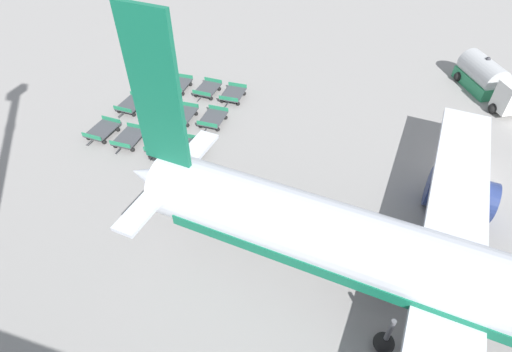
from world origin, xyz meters
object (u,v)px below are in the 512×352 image
object	(u,v)px
baggage_dolly_row_near_col_c	(102,131)
baggage_dolly_row_mid_a_col_b	(156,109)
fuel_tanker_primary	(488,80)
baggage_dolly_row_near_col_a	(157,80)
airplane	(471,287)
baggage_dolly_row_mid_b_col_c	(162,144)
baggage_dolly_row_mid_a_col_a	(179,85)
baggage_dolly_row_mid_b_col_b	(183,115)
baggage_dolly_row_far_col_a	(233,94)
baggage_dolly_row_far_col_b	(213,119)
baggage_dolly_row_mid_a_col_c	(129,138)
service_van	(142,20)
baggage_dolly_row_mid_b_col_a	(208,89)
baggage_dolly_row_near_col_b	(131,105)
baggage_dolly_row_far_col_c	(192,150)

from	to	relation	value
baggage_dolly_row_near_col_c	baggage_dolly_row_mid_a_col_b	world-z (taller)	same
fuel_tanker_primary	baggage_dolly_row_near_col_a	size ratio (longest dim) A/B	2.48
airplane	baggage_dolly_row_mid_b_col_c	distance (m)	22.51
baggage_dolly_row_near_col_c	baggage_dolly_row_mid_b_col_c	size ratio (longest dim) A/B	1.01
baggage_dolly_row_mid_a_col_a	baggage_dolly_row_mid_b_col_b	size ratio (longest dim) A/B	1.00
baggage_dolly_row_mid_a_col_b	baggage_dolly_row_far_col_a	world-z (taller)	same
baggage_dolly_row_near_col_a	fuel_tanker_primary	bearing A→B (deg)	104.39
baggage_dolly_row_near_col_a	baggage_dolly_row_mid_b_col_c	world-z (taller)	same
airplane	baggage_dolly_row_far_col_b	xyz separation A→B (m)	(-12.91, -18.11, -2.87)
airplane	baggage_dolly_row_mid_a_col_b	size ratio (longest dim) A/B	11.62
baggage_dolly_row_mid_a_col_c	baggage_dolly_row_far_col_b	xyz separation A→B (m)	(-4.41, 5.30, 0.00)
airplane	baggage_dolly_row_near_col_c	size ratio (longest dim) A/B	11.55
baggage_dolly_row_mid_a_col_b	baggage_dolly_row_mid_b_col_c	world-z (taller)	same
airplane	baggage_dolly_row_mid_a_col_c	bearing A→B (deg)	-109.94
fuel_tanker_primary	service_van	world-z (taller)	fuel_tanker_primary
baggage_dolly_row_mid_a_col_b	baggage_dolly_row_far_col_a	size ratio (longest dim) A/B	1.01
baggage_dolly_row_near_col_a	baggage_dolly_row_far_col_a	size ratio (longest dim) A/B	1.00
fuel_tanker_primary	baggage_dolly_row_far_col_a	size ratio (longest dim) A/B	2.49
baggage_dolly_row_near_col_a	baggage_dolly_row_mid_a_col_c	size ratio (longest dim) A/B	1.00
baggage_dolly_row_near_col_a	baggage_dolly_row_mid_b_col_a	size ratio (longest dim) A/B	0.99
baggage_dolly_row_near_col_a	baggage_dolly_row_mid_a_col_a	size ratio (longest dim) A/B	1.00
baggage_dolly_row_mid_a_col_a	baggage_dolly_row_mid_a_col_c	bearing A→B (deg)	-1.04
baggage_dolly_row_near_col_c	baggage_dolly_row_mid_b_col_c	distance (m)	5.39
baggage_dolly_row_mid_b_col_a	baggage_dolly_row_far_col_b	xyz separation A→B (m)	(4.31, 2.27, 0.00)
baggage_dolly_row_mid_a_col_a	baggage_dolly_row_mid_b_col_c	bearing A→B (deg)	17.25
airplane	baggage_dolly_row_far_col_a	size ratio (longest dim) A/B	11.72
airplane	baggage_dolly_row_near_col_a	size ratio (longest dim) A/B	11.67
baggage_dolly_row_near_col_a	baggage_dolly_row_mid_b_col_c	bearing A→B (deg)	30.15
airplane	baggage_dolly_row_mid_a_col_a	world-z (taller)	airplane
baggage_dolly_row_near_col_c	airplane	bearing A→B (deg)	71.47
service_van	baggage_dolly_row_near_col_b	distance (m)	17.42
baggage_dolly_row_mid_a_col_a	baggage_dolly_row_near_col_a	bearing A→B (deg)	-94.90
baggage_dolly_row_mid_b_col_c	baggage_dolly_row_near_col_a	bearing A→B (deg)	-149.85
baggage_dolly_row_near_col_c	baggage_dolly_row_mid_b_col_a	world-z (taller)	same
fuel_tanker_primary	baggage_dolly_row_mid_a_col_c	xyz separation A→B (m)	(16.50, -27.44, -0.85)
fuel_tanker_primary	baggage_dolly_row_mid_a_col_b	world-z (taller)	fuel_tanker_primary
baggage_dolly_row_near_col_b	baggage_dolly_row_mid_a_col_a	distance (m)	5.00
baggage_dolly_row_mid_b_col_b	baggage_dolly_row_mid_b_col_a	bearing A→B (deg)	175.44
baggage_dolly_row_near_col_c	baggage_dolly_row_near_col_a	bearing A→B (deg)	178.00
baggage_dolly_row_far_col_b	baggage_dolly_row_near_col_a	bearing A→B (deg)	-120.47
baggage_dolly_row_mid_b_col_a	baggage_dolly_row_far_col_b	size ratio (longest dim) A/B	1.01
baggage_dolly_row_mid_a_col_a	baggage_dolly_row_far_col_b	distance (m)	6.67
service_van	baggage_dolly_row_mid_b_col_b	xyz separation A→B (m)	(15.81, 12.53, -0.78)
baggage_dolly_row_mid_a_col_c	baggage_dolly_row_near_col_b	bearing A→B (deg)	-151.68
baggage_dolly_row_mid_a_col_c	baggage_dolly_row_far_col_b	world-z (taller)	same
baggage_dolly_row_near_col_a	baggage_dolly_row_far_col_c	world-z (taller)	same
baggage_dolly_row_mid_a_col_c	baggage_dolly_row_mid_b_col_a	bearing A→B (deg)	160.86
baggage_dolly_row_near_col_b	airplane	bearing A→B (deg)	63.52
baggage_dolly_row_near_col_c	baggage_dolly_row_mid_a_col_c	world-z (taller)	same
fuel_tanker_primary	baggage_dolly_row_far_col_a	xyz separation A→B (m)	(7.92, -21.85, -0.85)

